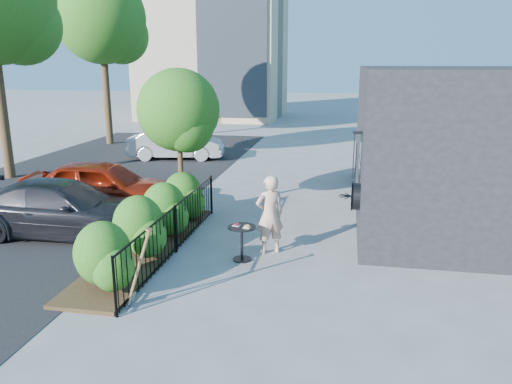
% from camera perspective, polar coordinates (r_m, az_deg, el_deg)
% --- Properties ---
extents(ground, '(120.00, 120.00, 0.00)m').
position_cam_1_polar(ground, '(11.03, -1.64, -7.39)').
color(ground, gray).
rests_on(ground, ground).
extents(shop_building, '(6.22, 9.00, 4.00)m').
position_cam_1_polar(shop_building, '(15.03, 23.26, 5.28)').
color(shop_building, black).
rests_on(shop_building, ground).
extents(fence, '(0.05, 6.05, 1.10)m').
position_cam_1_polar(fence, '(11.23, -9.18, -4.13)').
color(fence, black).
rests_on(fence, ground).
extents(planting_bed, '(1.30, 6.00, 0.08)m').
position_cam_1_polar(planting_bed, '(11.65, -12.35, -6.31)').
color(planting_bed, '#382616').
rests_on(planting_bed, ground).
extents(shrubs, '(1.10, 5.60, 1.24)m').
position_cam_1_polar(shrubs, '(11.48, -11.87, -3.10)').
color(shrubs, '#1F5212').
rests_on(shrubs, ground).
extents(patio_tree, '(2.20, 2.20, 3.94)m').
position_cam_1_polar(patio_tree, '(13.56, -8.63, 8.66)').
color(patio_tree, '#3F2B19').
rests_on(patio_tree, ground).
extents(street, '(9.00, 30.00, 0.01)m').
position_cam_1_polar(street, '(16.43, -23.90, -1.21)').
color(street, black).
rests_on(street, ground).
extents(street_tree_far, '(4.40, 4.40, 8.28)m').
position_cam_1_polar(street_tree_far, '(26.89, -17.17, 17.83)').
color(street_tree_far, '#3F2B19').
rests_on(street_tree_far, ground).
extents(cafe_table, '(0.60, 0.60, 0.81)m').
position_cam_1_polar(cafe_table, '(10.67, -1.63, -5.15)').
color(cafe_table, black).
rests_on(cafe_table, ground).
extents(woman, '(0.77, 0.69, 1.77)m').
position_cam_1_polar(woman, '(10.98, 1.58, -2.61)').
color(woman, tan).
rests_on(woman, ground).
extents(shovel, '(0.51, 0.19, 1.50)m').
position_cam_1_polar(shovel, '(8.86, -13.35, -8.91)').
color(shovel, brown).
rests_on(shovel, ground).
extents(car_red, '(4.55, 2.20, 1.50)m').
position_cam_1_polar(car_red, '(14.65, -17.10, 0.62)').
color(car_red, maroon).
rests_on(car_red, ground).
extents(car_silver, '(4.29, 2.07, 1.35)m').
position_cam_1_polar(car_silver, '(22.17, -9.09, 5.49)').
color(car_silver, '#ADADB2').
rests_on(car_silver, ground).
extents(car_darkgrey, '(4.73, 2.16, 1.34)m').
position_cam_1_polar(car_darkgrey, '(13.05, -21.10, -1.77)').
color(car_darkgrey, black).
rests_on(car_darkgrey, ground).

